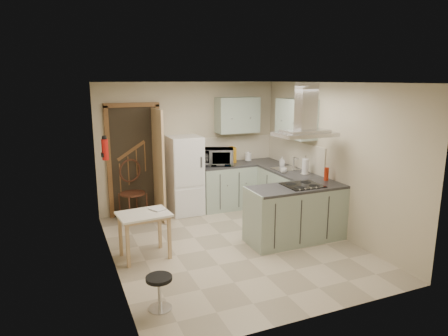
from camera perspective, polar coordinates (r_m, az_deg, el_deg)
name	(u,v)px	position (r m, az deg, el deg)	size (l,w,h in m)	color
floor	(233,245)	(6.37, 1.28, -11.01)	(4.20, 4.20, 0.00)	#BFAF94
ceiling	(234,83)	(5.84, 1.40, 12.10)	(4.20, 4.20, 0.00)	silver
back_wall	(190,146)	(7.91, -4.91, 3.09)	(3.60, 3.60, 0.00)	#BFB394
left_wall	(110,179)	(5.51, -16.01, -1.54)	(4.20, 4.20, 0.00)	#BFB394
right_wall	(331,159)	(6.90, 15.11, 1.30)	(4.20, 4.20, 0.00)	#BFB394
doorway	(134,161)	(7.65, -12.67, 0.98)	(1.10, 0.12, 2.10)	brown
fridge	(185,175)	(7.67, -5.57, -1.04)	(0.60, 0.60, 1.50)	white
counter_back	(226,186)	(8.03, 0.35, -2.57)	(1.08, 0.60, 0.90)	#9EB2A0
counter_right	(280,190)	(7.82, 7.98, -3.11)	(0.60, 1.95, 0.90)	#9EB2A0
splashback	(234,148)	(8.25, 1.48, 2.83)	(1.68, 0.02, 0.50)	beige
wall_cabinet_back	(237,115)	(8.01, 1.93, 7.58)	(0.85, 0.35, 0.70)	#9EB2A0
wall_cabinet_right	(296,119)	(7.40, 10.25, 6.97)	(0.35, 0.90, 0.70)	#9EB2A0
peninsula	(296,213)	(6.52, 10.25, -6.39)	(1.55, 0.65, 0.90)	#9EB2A0
hob	(303,185)	(6.45, 11.15, -2.43)	(0.58, 0.50, 0.01)	black
extractor_hood	(305,134)	(6.29, 11.47, 4.76)	(0.90, 0.55, 0.10)	silver
sink	(285,169)	(7.56, 8.76, -0.11)	(0.45, 0.40, 0.01)	silver
fire_extinguisher	(105,150)	(6.34, -16.63, 2.54)	(0.10, 0.10, 0.32)	#B2140F
drop_leaf_table	(145,235)	(5.97, -11.27, -9.42)	(0.72, 0.54, 0.68)	#DAC586
bentwood_chair	(133,193)	(7.49, -12.92, -3.57)	(0.45, 0.45, 1.01)	#452B17
stool	(159,293)	(4.76, -9.20, -17.16)	(0.30, 0.30, 0.40)	black
microwave	(218,157)	(7.81, -0.86, 1.62)	(0.59, 0.40, 0.33)	black
kettle	(248,157)	(8.16, 3.45, 1.63)	(0.14, 0.14, 0.20)	silver
cereal_box	(233,155)	(8.09, 1.27, 1.93)	(0.08, 0.21, 0.31)	orange
soap_bottle	(282,161)	(7.81, 8.29, 0.96)	(0.08, 0.09, 0.18)	#A6A6B1
paper_towel	(305,166)	(7.19, 11.52, 0.24)	(0.11, 0.11, 0.29)	silver
cup	(284,171)	(7.23, 8.53, -0.36)	(0.12, 0.12, 0.09)	silver
red_bottle	(326,174)	(6.84, 14.42, -0.83)	(0.08, 0.08, 0.22)	red
book	(152,208)	(5.90, -10.18, -5.59)	(0.17, 0.23, 0.10)	#A13545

